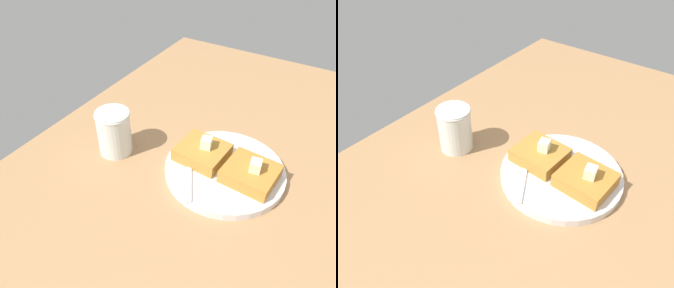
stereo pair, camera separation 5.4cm
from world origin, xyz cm
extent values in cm
cube|color=#A4784E|center=(0.00, 0.00, 1.24)|extent=(100.06, 100.06, 2.49)
cylinder|color=silver|center=(9.52, 6.58, 3.26)|extent=(23.11, 23.11, 1.55)
torus|color=#265074|center=(9.52, 6.58, 3.63)|extent=(23.11, 23.11, 0.80)
cube|color=#B3762E|center=(4.40, 6.96, 5.34)|extent=(9.80, 9.24, 2.62)
cube|color=#AA7A30|center=(14.64, 6.19, 5.34)|extent=(9.80, 9.24, 2.62)
cube|color=beige|center=(3.77, 7.18, 7.74)|extent=(2.31, 2.49, 2.17)
cube|color=#F2F1C8|center=(14.06, 5.92, 7.74)|extent=(2.40, 2.56, 2.17)
cube|color=silver|center=(13.56, 13.54, 4.21)|extent=(5.49, 9.25, 0.36)
cube|color=silver|center=(16.56, 7.89, 4.21)|extent=(3.26, 3.51, 0.36)
cube|color=silver|center=(18.70, 5.63, 4.21)|extent=(1.79, 2.98, 0.36)
cube|color=silver|center=(18.21, 5.37, 4.21)|extent=(1.79, 2.98, 0.36)
cube|color=silver|center=(17.73, 5.11, 4.21)|extent=(1.79, 2.98, 0.36)
cube|color=silver|center=(17.24, 4.85, 4.21)|extent=(1.79, 2.98, 0.36)
cylinder|color=#572D0F|center=(31.82, 11.98, 5.31)|extent=(6.32, 6.32, 5.63)
cylinder|color=silver|center=(31.82, 11.98, 7.22)|extent=(6.87, 6.87, 9.47)
torus|color=silver|center=(31.82, 11.98, 11.51)|extent=(7.09, 7.09, 0.50)
camera|label=1|loc=(-4.92, 51.37, 47.55)|focal=35.00mm
camera|label=2|loc=(-9.37, 48.33, 47.55)|focal=35.00mm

